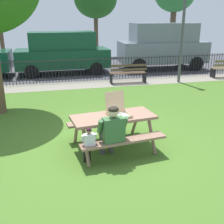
% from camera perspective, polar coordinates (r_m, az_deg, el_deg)
% --- Properties ---
extents(ground, '(28.00, 10.60, 0.02)m').
position_cam_1_polar(ground, '(7.59, -3.76, -2.53)').
color(ground, '#466E25').
extents(cobblestone_walkway, '(28.00, 1.40, 0.01)m').
position_cam_1_polar(cobblestone_walkway, '(11.94, -7.66, 5.53)').
color(cobblestone_walkway, gray).
extents(street_asphalt, '(28.00, 7.28, 0.01)m').
position_cam_1_polar(street_asphalt, '(16.17, -9.41, 9.05)').
color(street_asphalt, '#424247').
extents(picnic_table_foreground, '(1.96, 1.68, 0.79)m').
position_cam_1_polar(picnic_table_foreground, '(6.00, 0.27, -2.34)').
color(picnic_table_foreground, '#8E6956').
rests_on(picnic_table_foreground, ground).
extents(pizza_box_open, '(0.52, 0.57, 0.49)m').
position_cam_1_polar(pizza_box_open, '(5.94, 1.15, 0.43)').
color(pizza_box_open, tan).
rests_on(pizza_box_open, picnic_table_foreground).
extents(adult_at_table, '(0.63, 0.62, 1.19)m').
position_cam_1_polar(adult_at_table, '(5.47, -0.04, -3.87)').
color(adult_at_table, '#474747').
rests_on(adult_at_table, ground).
extents(child_at_table, '(0.31, 0.31, 0.81)m').
position_cam_1_polar(child_at_table, '(5.37, -4.92, -6.27)').
color(child_at_table, black).
rests_on(child_at_table, ground).
extents(iron_fence_streetside, '(21.34, 0.03, 1.05)m').
position_cam_1_polar(iron_fence_streetside, '(12.51, -8.14, 8.67)').
color(iron_fence_streetside, black).
rests_on(iron_fence_streetside, ground).
extents(park_bench_center, '(1.62, 0.53, 0.85)m').
position_cam_1_polar(park_bench_center, '(12.17, 3.36, 7.95)').
color(park_bench_center, brown).
rests_on(park_bench_center, ground).
extents(lamp_post_walkway, '(0.28, 0.28, 4.11)m').
position_cam_1_polar(lamp_post_walkway, '(12.45, 14.58, 17.34)').
color(lamp_post_walkway, '#4C4C51').
rests_on(lamp_post_walkway, ground).
extents(parked_car_left, '(4.61, 1.98, 2.08)m').
position_cam_1_polar(parked_car_left, '(14.40, -10.23, 12.20)').
color(parked_car_left, '#12472C').
rests_on(parked_car_left, ground).
extents(parked_car_center, '(4.78, 2.23, 2.46)m').
position_cam_1_polar(parked_car_center, '(15.68, 10.48, 13.52)').
color(parked_car_center, slate).
rests_on(parked_car_center, ground).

